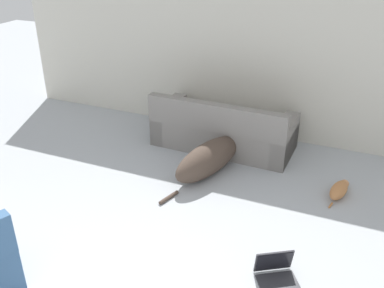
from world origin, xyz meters
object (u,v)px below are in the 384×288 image
at_px(dog, 212,157).
at_px(laptop_open, 275,270).
at_px(couch, 223,131).
at_px(cat, 339,190).

height_order(dog, laptop_open, dog).
relative_size(couch, laptop_open, 4.35).
xyz_separation_m(cat, laptop_open, (-0.39, -1.62, 0.00)).
height_order(couch, laptop_open, couch).
distance_m(dog, laptop_open, 1.97).
xyz_separation_m(dog, laptop_open, (1.21, -1.56, -0.13)).
height_order(couch, dog, couch).
xyz_separation_m(couch, cat, (1.70, -0.65, -0.18)).
xyz_separation_m(couch, laptop_open, (1.31, -2.27, -0.17)).
bearing_deg(couch, dog, 99.64).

